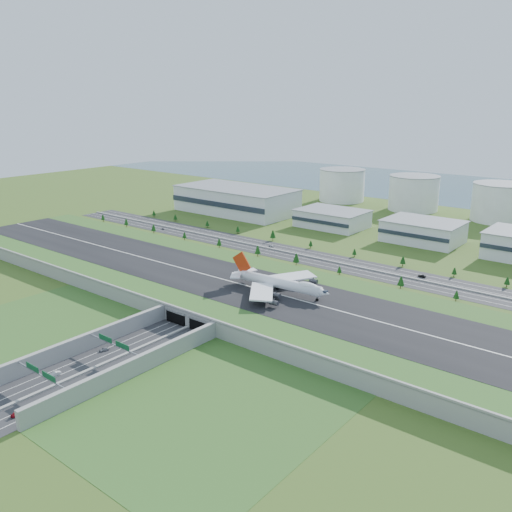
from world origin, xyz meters
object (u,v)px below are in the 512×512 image
Objects in this scene: car_5 at (422,276)px; car_7 at (271,246)px; fuel_tank_a at (342,185)px; car_1 at (55,374)px; car_0 at (104,349)px; boeing_747 at (279,283)px; car_3 at (17,413)px; car_2 at (163,348)px; car_4 at (163,229)px.

car_7 is (-122.24, -0.87, -0.10)m from car_5.
fuel_tank_a is 9.57× the size of car_1.
car_1 is 227.38m from car_7.
car_1 reaches higher than car_0.
boeing_747 is at bearing 54.23° from car_7.
car_1 is 232.16m from car_5.
car_1 is 1.06× the size of car_3.
car_2 reaches higher than car_3.
boeing_747 is 12.29× the size of car_5.
car_4 is (-160.49, 179.65, -0.12)m from car_0.
car_2 is 1.19× the size of car_3.
car_4 is (-51.45, -223.18, -16.71)m from fuel_tank_a.
car_3 is at bearing -74.28° from fuel_tank_a.
car_0 is at bearing 29.59° from car_7.
car_0 is 1.18× the size of car_4.
car_0 is 207.30m from car_5.
car_1 is at bearing 90.32° from car_2.
car_7 reaches higher than car_4.
car_2 is 70.28m from car_3.
fuel_tank_a is at bearing 110.32° from boeing_747.
fuel_tank_a is 10.18× the size of car_3.
car_3 is 255.44m from car_7.
car_1 reaches higher than car_7.
car_1 is at bearing -75.69° from car_3.
fuel_tank_a is at bearing -133.39° from car_5.
car_3 is 0.95× the size of car_5.
fuel_tank_a reaches higher than car_0.
car_0 is 240.89m from car_4.
car_2 is at bearing -71.49° from fuel_tank_a.
car_4 is 232.98m from car_5.
car_5 is at bearing -119.78° from car_3.
car_5 reaches higher than car_3.
car_2 is 1.49× the size of car_4.
boeing_747 is (138.21, -306.68, -3.90)m from fuel_tank_a.
car_3 is (-10.11, -148.51, -12.76)m from boeing_747.
car_0 is (109.04, -402.83, -16.59)m from fuel_tank_a.
boeing_747 is at bearing -76.68° from car_2.
car_2 is at bearing -100.74° from boeing_747.
car_3 is 0.95× the size of car_7.
fuel_tank_a is at bearing -51.36° from car_2.
boeing_747 reaches higher than car_0.
car_3 is (-0.78, -70.27, -0.10)m from car_2.
car_2 is at bearing 77.56° from car_1.
boeing_747 reaches higher than car_2.
fuel_tank_a is at bearing -149.26° from car_7.
car_5 is at bearing 88.25° from car_0.
car_2 is 1.13× the size of car_5.
car_2 reaches higher than car_7.
car_7 is (-53.71, 220.95, -0.11)m from car_1.
boeing_747 reaches higher than car_3.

